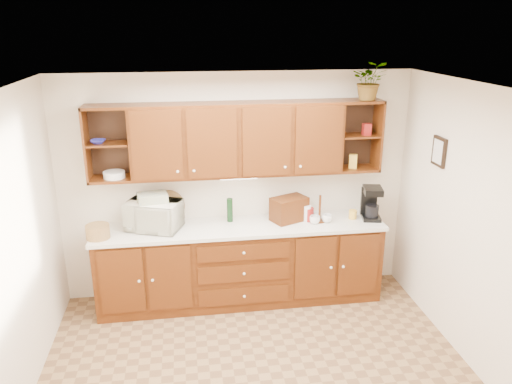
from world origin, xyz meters
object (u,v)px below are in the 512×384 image
object	(u,v)px
bread_box	(289,209)
microwave	(154,215)
coffee_maker	(371,203)
potted_plant	(370,81)

from	to	relation	value
bread_box	microwave	bearing A→B (deg)	156.78
microwave	coffee_maker	bearing A→B (deg)	19.50
bread_box	coffee_maker	world-z (taller)	coffee_maker
potted_plant	coffee_maker	bearing A→B (deg)	-44.20
bread_box	potted_plant	size ratio (longest dim) A/B	0.94
bread_box	coffee_maker	bearing A→B (deg)	-28.11
bread_box	potted_plant	world-z (taller)	potted_plant
coffee_maker	potted_plant	world-z (taller)	potted_plant
microwave	potted_plant	xyz separation A→B (m)	(2.38, 0.04, 1.40)
microwave	potted_plant	bearing A→B (deg)	21.51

